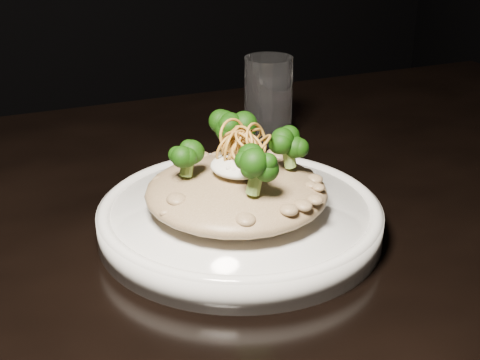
# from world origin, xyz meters

# --- Properties ---
(table) EXTENTS (1.10, 0.80, 0.75)m
(table) POSITION_xyz_m (0.00, 0.00, 0.67)
(table) COLOR black
(table) RESTS_ON ground
(plate) EXTENTS (0.27, 0.27, 0.03)m
(plate) POSITION_xyz_m (-0.09, -0.04, 0.76)
(plate) COLOR silver
(plate) RESTS_ON table
(risotto) EXTENTS (0.17, 0.17, 0.04)m
(risotto) POSITION_xyz_m (-0.10, -0.05, 0.80)
(risotto) COLOR brown
(risotto) RESTS_ON plate
(broccoli) EXTENTS (0.12, 0.12, 0.04)m
(broccoli) POSITION_xyz_m (-0.09, -0.04, 0.84)
(broccoli) COLOR black
(broccoli) RESTS_ON risotto
(cheese) EXTENTS (0.05, 0.05, 0.02)m
(cheese) POSITION_xyz_m (-0.10, -0.05, 0.82)
(cheese) COLOR white
(cheese) RESTS_ON risotto
(shallots) EXTENTS (0.05, 0.05, 0.03)m
(shallots) POSITION_xyz_m (-0.09, -0.04, 0.84)
(shallots) COLOR #92611E
(shallots) RESTS_ON cheese
(drinking_glass) EXTENTS (0.07, 0.07, 0.11)m
(drinking_glass) POSITION_xyz_m (0.03, 0.18, 0.80)
(drinking_glass) COLOR silver
(drinking_glass) RESTS_ON table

